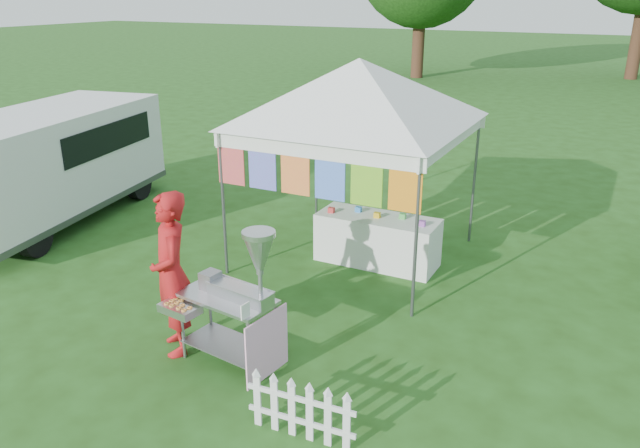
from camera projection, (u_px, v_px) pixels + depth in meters
The scene contains 7 objects.
ground at pixel (224, 370), 6.80m from camera, with size 120.00×120.00×0.00m, color #234714.
canopy_main at pixel (359, 59), 8.66m from camera, with size 4.24×4.24×3.45m.
donut_cart at pixel (238, 288), 6.50m from camera, with size 1.27×0.79×1.65m.
vendor at pixel (172, 274), 6.88m from camera, with size 0.69×0.45×1.89m, color #AF1517.
cargo_van at pixel (52, 162), 11.00m from camera, with size 2.68×4.92×1.94m.
picket_fence at pixel (301, 412), 5.68m from camera, with size 1.08×0.09×0.56m.
display_table at pixel (377, 240), 9.35m from camera, with size 1.80×0.70×0.74m, color white.
Camera 1 is at (3.57, -4.69, 3.90)m, focal length 35.00 mm.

